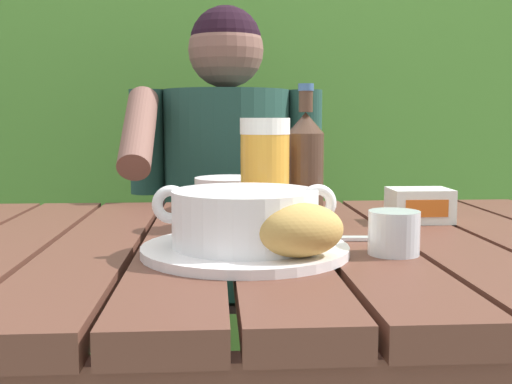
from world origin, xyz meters
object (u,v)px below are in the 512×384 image
(soup_bowl, at_px, (245,216))
(bread_roll, at_px, (300,230))
(person_eating, at_px, (226,208))
(table_knife, at_px, (329,238))
(serving_plate, at_px, (245,250))
(butter_tub, at_px, (419,205))
(beer_glass, at_px, (266,173))
(beer_bottle, at_px, (305,165))
(water_glass_small, at_px, (394,233))
(diner_bowl, at_px, (230,193))
(chair_near_diner, at_px, (226,278))

(soup_bowl, distance_m, bread_roll, 0.10)
(person_eating, distance_m, bread_roll, 0.84)
(person_eating, bearing_deg, bread_roll, -84.94)
(table_knife, bearing_deg, soup_bowl, -146.32)
(serving_plate, distance_m, butter_tub, 0.39)
(beer_glass, distance_m, beer_bottle, 0.09)
(person_eating, height_order, water_glass_small, person_eating)
(butter_tub, height_order, diner_bowl, diner_bowl)
(serving_plate, distance_m, bread_roll, 0.10)
(butter_tub, xyz_separation_m, diner_bowl, (-0.32, 0.18, 0.00))
(soup_bowl, height_order, water_glass_small, soup_bowl)
(chair_near_diner, relative_size, person_eating, 0.81)
(chair_near_diner, xyz_separation_m, diner_bowl, (-0.00, -0.54, 0.31))
(water_glass_small, distance_m, butter_tub, 0.28)
(water_glass_small, xyz_separation_m, butter_tub, (0.12, 0.25, 0.00))
(person_eating, relative_size, bread_roll, 9.56)
(diner_bowl, bearing_deg, table_knife, -67.95)
(diner_bowl, bearing_deg, soup_bowl, -88.79)
(beer_bottle, xyz_separation_m, diner_bowl, (-0.12, 0.17, -0.07))
(person_eating, height_order, beer_bottle, person_eating)
(serving_plate, height_order, beer_bottle, beer_bottle)
(beer_bottle, distance_m, water_glass_small, 0.28)
(water_glass_small, bearing_deg, serving_plate, 176.02)
(butter_tub, bearing_deg, diner_bowl, 150.53)
(table_knife, bearing_deg, person_eating, 101.60)
(person_eating, xyz_separation_m, beer_glass, (0.05, -0.56, 0.14))
(water_glass_small, bearing_deg, bread_roll, -155.99)
(chair_near_diner, distance_m, serving_plate, 1.00)
(beer_glass, height_order, beer_bottle, beer_bottle)
(person_eating, height_order, butter_tub, person_eating)
(person_eating, bearing_deg, serving_plate, -89.11)
(soup_bowl, xyz_separation_m, bread_roll, (0.06, -0.07, -0.01))
(person_eating, relative_size, water_glass_small, 18.36)
(soup_bowl, distance_m, beer_bottle, 0.28)
(beer_bottle, bearing_deg, beer_glass, -145.00)
(beer_glass, xyz_separation_m, beer_bottle, (0.07, 0.05, 0.01))
(chair_near_diner, bearing_deg, water_glass_small, -78.21)
(person_eating, distance_m, serving_plate, 0.76)
(beer_bottle, height_order, diner_bowl, beer_bottle)
(chair_near_diner, distance_m, soup_bowl, 1.01)
(soup_bowl, height_order, bread_roll, soup_bowl)
(chair_near_diner, relative_size, serving_plate, 3.67)
(chair_near_diner, bearing_deg, person_eating, -90.83)
(bread_roll, bearing_deg, diner_bowl, 98.19)
(table_knife, bearing_deg, serving_plate, -146.32)
(person_eating, distance_m, beer_glass, 0.58)
(beer_glass, height_order, butter_tub, beer_glass)
(bread_roll, relative_size, water_glass_small, 1.92)
(bread_roll, height_order, table_knife, bread_roll)
(serving_plate, distance_m, soup_bowl, 0.04)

